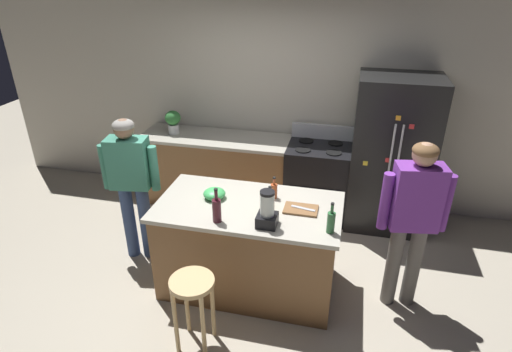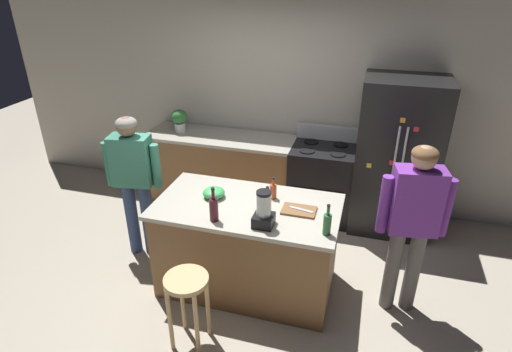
{
  "view_description": "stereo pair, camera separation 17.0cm",
  "coord_description": "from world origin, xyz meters",
  "px_view_note": "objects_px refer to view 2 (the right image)",
  "views": [
    {
      "loc": [
        0.83,
        -3.18,
        2.88
      ],
      "look_at": [
        0.0,
        0.3,
        1.07
      ],
      "focal_mm": 29.39,
      "sensor_mm": 36.0,
      "label": 1
    },
    {
      "loc": [
        0.99,
        -3.13,
        2.88
      ],
      "look_at": [
        0.0,
        0.3,
        1.07
      ],
      "focal_mm": 29.39,
      "sensor_mm": 36.0,
      "label": 2
    }
  ],
  "objects_px": {
    "bottle_wine": "(214,209)",
    "bottle_cooking_sauce": "(273,191)",
    "potted_plant": "(179,119)",
    "cutting_board": "(299,210)",
    "bottle_olive_oil": "(327,224)",
    "bottle_soda": "(267,203)",
    "bar_stool": "(187,293)",
    "kitchen_island": "(247,246)",
    "person_by_sink_right": "(413,217)",
    "person_by_island_left": "(134,175)",
    "stove_range": "(322,182)",
    "mixing_bowl": "(214,193)",
    "chef_knife": "(301,209)",
    "blender_appliance": "(264,211)",
    "refrigerator": "(396,158)"
  },
  "relations": [
    {
      "from": "potted_plant",
      "to": "bottle_olive_oil",
      "type": "distance_m",
      "value": 2.81
    },
    {
      "from": "potted_plant",
      "to": "cutting_board",
      "type": "relative_size",
      "value": 1.0
    },
    {
      "from": "person_by_island_left",
      "to": "bottle_olive_oil",
      "type": "height_order",
      "value": "person_by_island_left"
    },
    {
      "from": "bottle_olive_oil",
      "to": "cutting_board",
      "type": "xyz_separation_m",
      "value": [
        -0.28,
        0.28,
        -0.09
      ]
    },
    {
      "from": "bar_stool",
      "to": "bottle_soda",
      "type": "bearing_deg",
      "value": 58.02
    },
    {
      "from": "person_by_island_left",
      "to": "chef_knife",
      "type": "relative_size",
      "value": 7.18
    },
    {
      "from": "bottle_wine",
      "to": "bottle_olive_oil",
      "type": "distance_m",
      "value": 0.95
    },
    {
      "from": "kitchen_island",
      "to": "potted_plant",
      "type": "bearing_deg",
      "value": 131.93
    },
    {
      "from": "stove_range",
      "to": "mixing_bowl",
      "type": "relative_size",
      "value": 5.32
    },
    {
      "from": "bottle_cooking_sauce",
      "to": "bottle_wine",
      "type": "relative_size",
      "value": 0.68
    },
    {
      "from": "kitchen_island",
      "to": "potted_plant",
      "type": "height_order",
      "value": "potted_plant"
    },
    {
      "from": "kitchen_island",
      "to": "person_by_sink_right",
      "type": "relative_size",
      "value": 1.04
    },
    {
      "from": "stove_range",
      "to": "person_by_island_left",
      "type": "bearing_deg",
      "value": -143.38
    },
    {
      "from": "person_by_island_left",
      "to": "bottle_wine",
      "type": "height_order",
      "value": "person_by_island_left"
    },
    {
      "from": "bottle_soda",
      "to": "mixing_bowl",
      "type": "relative_size",
      "value": 1.23
    },
    {
      "from": "bottle_wine",
      "to": "mixing_bowl",
      "type": "bearing_deg",
      "value": 111.71
    },
    {
      "from": "stove_range",
      "to": "person_by_sink_right",
      "type": "height_order",
      "value": "person_by_sink_right"
    },
    {
      "from": "refrigerator",
      "to": "mixing_bowl",
      "type": "distance_m",
      "value": 2.21
    },
    {
      "from": "potted_plant",
      "to": "chef_knife",
      "type": "relative_size",
      "value": 1.36
    },
    {
      "from": "stove_range",
      "to": "person_by_island_left",
      "type": "relative_size",
      "value": 0.7
    },
    {
      "from": "bottle_cooking_sauce",
      "to": "mixing_bowl",
      "type": "distance_m",
      "value": 0.56
    },
    {
      "from": "person_by_island_left",
      "to": "bar_stool",
      "type": "distance_m",
      "value": 1.51
    },
    {
      "from": "person_by_sink_right",
      "to": "blender_appliance",
      "type": "bearing_deg",
      "value": -162.31
    },
    {
      "from": "bottle_soda",
      "to": "bar_stool",
      "type": "bearing_deg",
      "value": -121.98
    },
    {
      "from": "blender_appliance",
      "to": "bottle_olive_oil",
      "type": "relative_size",
      "value": 1.17
    },
    {
      "from": "kitchen_island",
      "to": "person_by_island_left",
      "type": "bearing_deg",
      "value": 170.93
    },
    {
      "from": "kitchen_island",
      "to": "blender_appliance",
      "type": "relative_size",
      "value": 5.23
    },
    {
      "from": "stove_range",
      "to": "bottle_olive_oil",
      "type": "relative_size",
      "value": 4.0
    },
    {
      "from": "person_by_island_left",
      "to": "stove_range",
      "type": "bearing_deg",
      "value": 36.62
    },
    {
      "from": "bottle_soda",
      "to": "mixing_bowl",
      "type": "bearing_deg",
      "value": 167.28
    },
    {
      "from": "stove_range",
      "to": "bar_stool",
      "type": "height_order",
      "value": "stove_range"
    },
    {
      "from": "bar_stool",
      "to": "potted_plant",
      "type": "bearing_deg",
      "value": 115.73
    },
    {
      "from": "bottle_wine",
      "to": "bottle_cooking_sauce",
      "type": "bearing_deg",
      "value": 52.55
    },
    {
      "from": "person_by_island_left",
      "to": "bottle_olive_oil",
      "type": "xyz_separation_m",
      "value": [
        2.04,
        -0.47,
        0.07
      ]
    },
    {
      "from": "kitchen_island",
      "to": "bottle_soda",
      "type": "relative_size",
      "value": 6.6
    },
    {
      "from": "bottle_cooking_sauce",
      "to": "bottle_olive_oil",
      "type": "distance_m",
      "value": 0.72
    },
    {
      "from": "mixing_bowl",
      "to": "person_by_island_left",
      "type": "bearing_deg",
      "value": 170.82
    },
    {
      "from": "refrigerator",
      "to": "person_by_sink_right",
      "type": "bearing_deg",
      "value": -85.65
    },
    {
      "from": "bar_stool",
      "to": "bottle_wine",
      "type": "height_order",
      "value": "bottle_wine"
    },
    {
      "from": "stove_range",
      "to": "potted_plant",
      "type": "relative_size",
      "value": 3.68
    },
    {
      "from": "bottle_wine",
      "to": "refrigerator",
      "type": "bearing_deg",
      "value": 50.22
    },
    {
      "from": "person_by_island_left",
      "to": "blender_appliance",
      "type": "height_order",
      "value": "person_by_island_left"
    },
    {
      "from": "bar_stool",
      "to": "chef_knife",
      "type": "bearing_deg",
      "value": 48.12
    },
    {
      "from": "bottle_cooking_sauce",
      "to": "bottle_wine",
      "type": "bearing_deg",
      "value": -127.45
    },
    {
      "from": "refrigerator",
      "to": "bottle_soda",
      "type": "bearing_deg",
      "value": -125.31
    },
    {
      "from": "blender_appliance",
      "to": "chef_knife",
      "type": "relative_size",
      "value": 1.47
    },
    {
      "from": "bottle_cooking_sauce",
      "to": "bottle_soda",
      "type": "relative_size",
      "value": 0.84
    },
    {
      "from": "refrigerator",
      "to": "mixing_bowl",
      "type": "height_order",
      "value": "refrigerator"
    },
    {
      "from": "blender_appliance",
      "to": "kitchen_island",
      "type": "bearing_deg",
      "value": 129.63
    },
    {
      "from": "cutting_board",
      "to": "chef_knife",
      "type": "height_order",
      "value": "chef_knife"
    }
  ]
}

